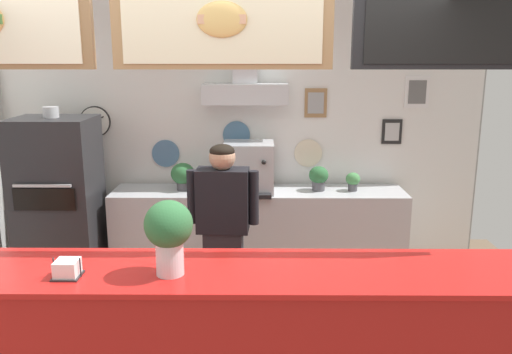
# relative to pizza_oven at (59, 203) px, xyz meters

# --- Properties ---
(back_wall_assembly) EXTENTS (4.98, 2.50, 2.78)m
(back_wall_assembly) POSITION_rel_pizza_oven_xyz_m (1.70, 0.50, 0.66)
(back_wall_assembly) COLOR gray
(back_wall_assembly) RESTS_ON ground_plane
(service_counter) EXTENTS (4.22, 0.64, 1.05)m
(service_counter) POSITION_rel_pizza_oven_xyz_m (1.70, -2.07, -0.30)
(service_counter) COLOR #B21916
(service_counter) RESTS_ON ground_plane
(back_prep_counter) EXTENTS (2.90, 0.56, 0.88)m
(back_prep_counter) POSITION_rel_pizza_oven_xyz_m (1.90, 0.26, -0.39)
(back_prep_counter) COLOR #B7BABF
(back_prep_counter) RESTS_ON ground_plane
(pizza_oven) EXTENTS (0.73, 0.66, 1.74)m
(pizza_oven) POSITION_rel_pizza_oven_xyz_m (0.00, 0.00, 0.00)
(pizza_oven) COLOR #232326
(pizza_oven) RESTS_ON ground_plane
(shop_worker) EXTENTS (0.57, 0.24, 1.53)m
(shop_worker) POSITION_rel_pizza_oven_xyz_m (1.62, -0.81, 0.01)
(shop_worker) COLOR #232328
(shop_worker) RESTS_ON ground_plane
(espresso_machine) EXTENTS (0.49, 0.52, 0.49)m
(espresso_machine) POSITION_rel_pizza_oven_xyz_m (1.80, 0.23, 0.30)
(espresso_machine) COLOR #B7BABF
(espresso_machine) RESTS_ON back_prep_counter
(potted_thyme) EXTENTS (0.14, 0.14, 0.18)m
(potted_thyme) POSITION_rel_pizza_oven_xyz_m (2.83, 0.26, 0.17)
(potted_thyme) COLOR #4C4C51
(potted_thyme) RESTS_ON back_prep_counter
(potted_oregano) EXTENTS (0.24, 0.24, 0.27)m
(potted_oregano) POSITION_rel_pizza_oven_xyz_m (1.15, 0.28, 0.22)
(potted_oregano) COLOR #4C4C51
(potted_oregano) RESTS_ON back_prep_counter
(potted_basil) EXTENTS (0.19, 0.19, 0.24)m
(potted_basil) POSITION_rel_pizza_oven_xyz_m (2.49, 0.27, 0.20)
(potted_basil) COLOR #4C4C51
(potted_basil) RESTS_ON back_prep_counter
(basil_vase) EXTENTS (0.26, 0.26, 0.41)m
(basil_vase) POSITION_rel_pizza_oven_xyz_m (1.43, -2.14, 0.46)
(basil_vase) COLOR silver
(basil_vase) RESTS_ON service_counter
(napkin_holder) EXTENTS (0.15, 0.14, 0.11)m
(napkin_holder) POSITION_rel_pizza_oven_xyz_m (0.89, -2.18, 0.27)
(napkin_holder) COLOR #262628
(napkin_holder) RESTS_ON service_counter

